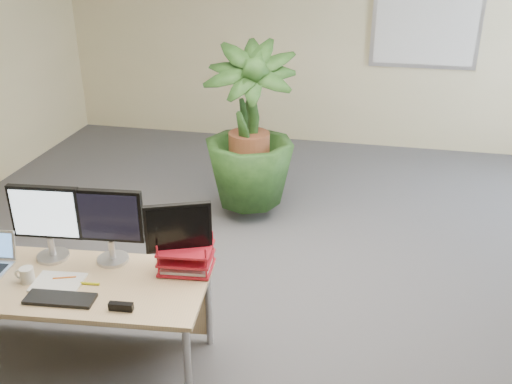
% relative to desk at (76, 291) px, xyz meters
% --- Properties ---
extents(floor, '(8.00, 8.00, 0.00)m').
position_rel_desk_xyz_m(floor, '(1.12, 0.66, -0.53)').
color(floor, '#4A4A50').
rests_on(floor, ground).
extents(back_wall, '(7.00, 0.04, 2.70)m').
position_rel_desk_xyz_m(back_wall, '(1.12, 4.66, 0.82)').
color(back_wall, beige).
rests_on(back_wall, floor).
extents(whiteboard, '(1.30, 0.04, 0.95)m').
position_rel_desk_xyz_m(whiteboard, '(2.32, 4.63, 1.02)').
color(whiteboard, silver).
rests_on(whiteboard, back_wall).
extents(desk, '(1.81, 0.90, 0.67)m').
position_rel_desk_xyz_m(desk, '(0.00, 0.00, 0.00)').
color(desk, '#D5B47E').
rests_on(desk, floor).
extents(floor_plant, '(0.92, 0.92, 1.50)m').
position_rel_desk_xyz_m(floor_plant, '(0.63, 2.32, 0.22)').
color(floor_plant, '#163412').
rests_on(floor_plant, floor).
extents(monitor_left, '(0.47, 0.21, 0.52)m').
position_rel_desk_xyz_m(monitor_left, '(-0.22, 0.14, 0.44)').
color(monitor_left, '#B3B3B8').
rests_on(monitor_left, desk).
extents(monitor_right, '(0.46, 0.21, 0.51)m').
position_rel_desk_xyz_m(monitor_right, '(0.19, 0.19, 0.43)').
color(monitor_right, '#B3B3B8').
rests_on(monitor_right, desk).
extents(monitor_dark, '(0.40, 0.19, 0.47)m').
position_rel_desk_xyz_m(monitor_dark, '(0.66, 0.18, 0.41)').
color(monitor_dark, '#B3B3B8').
rests_on(monitor_dark, desk).
extents(keyboard, '(0.43, 0.18, 0.02)m').
position_rel_desk_xyz_m(keyboard, '(0.07, -0.29, 0.15)').
color(keyboard, black).
rests_on(keyboard, desk).
extents(coffee_mug, '(0.13, 0.09, 0.10)m').
position_rel_desk_xyz_m(coffee_mug, '(-0.23, -0.15, 0.19)').
color(coffee_mug, silver).
rests_on(coffee_mug, desk).
extents(spiral_notebook, '(0.32, 0.26, 0.01)m').
position_rel_desk_xyz_m(spiral_notebook, '(-0.03, -0.13, 0.15)').
color(spiral_notebook, white).
rests_on(spiral_notebook, desk).
extents(orange_pen, '(0.14, 0.06, 0.01)m').
position_rel_desk_xyz_m(orange_pen, '(-0.01, -0.09, 0.16)').
color(orange_pen, orange).
rests_on(orange_pen, spiral_notebook).
extents(yellow_highlighter, '(0.12, 0.03, 0.02)m').
position_rel_desk_xyz_m(yellow_highlighter, '(0.17, -0.10, 0.15)').
color(yellow_highlighter, yellow).
rests_on(yellow_highlighter, desk).
extents(letter_tray, '(0.36, 0.29, 0.16)m').
position_rel_desk_xyz_m(letter_tray, '(0.70, 0.19, 0.21)').
color(letter_tray, '#AC1524').
rests_on(letter_tray, desk).
extents(stapler, '(0.15, 0.05, 0.05)m').
position_rel_desk_xyz_m(stapler, '(0.47, -0.30, 0.16)').
color(stapler, black).
rests_on(stapler, desk).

